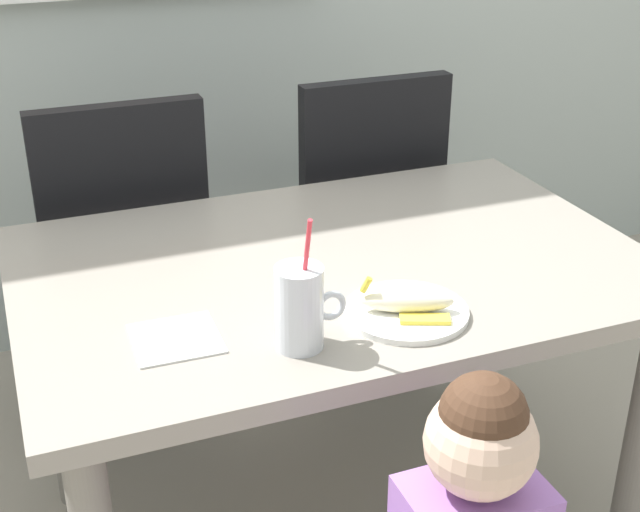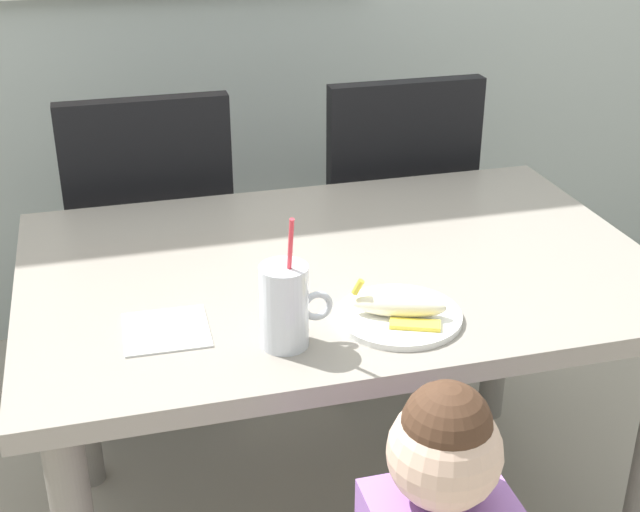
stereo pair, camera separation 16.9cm
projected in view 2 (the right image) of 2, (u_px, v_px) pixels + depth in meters
dining_table at (339, 306)px, 1.85m from camera, size 1.30×0.86×0.73m
dining_chair_left at (151, 238)px, 2.37m from camera, size 0.44×0.44×0.96m
dining_chair_right at (387, 214)px, 2.52m from camera, size 0.44×0.44×0.96m
milk_cup at (285, 310)px, 1.48m from camera, size 0.13×0.08×0.25m
snack_plate at (399, 316)px, 1.59m from camera, size 0.23×0.23×0.01m
peeled_banana at (400, 307)px, 1.57m from camera, size 0.17×0.13×0.07m
paper_napkin at (166, 330)px, 1.55m from camera, size 0.15×0.15×0.00m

